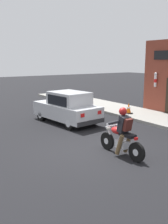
{
  "coord_description": "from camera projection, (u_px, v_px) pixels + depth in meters",
  "views": [
    {
      "loc": [
        -5.33,
        -7.05,
        3.12
      ],
      "look_at": [
        0.74,
        1.84,
        0.95
      ],
      "focal_mm": 42.0,
      "sensor_mm": 36.0,
      "label": 1
    }
  ],
  "objects": [
    {
      "name": "motorcycle_with_rider",
      "position": [
        122.0,
        136.0,
        8.54
      ],
      "size": [
        0.56,
        2.02,
        1.62
      ],
      "color": "black",
      "rests_on": "ground"
    },
    {
      "name": "traffic_cone",
      "position": [
        129.0,
        108.0,
        14.63
      ],
      "size": [
        0.36,
        0.36,
        0.6
      ],
      "color": "black",
      "rests_on": "sidewalk_curb"
    },
    {
      "name": "car_hatchback",
      "position": [
        67.0,
        108.0,
        12.96
      ],
      "size": [
        2.03,
        3.93,
        1.57
      ],
      "color": "black",
      "rests_on": "ground"
    },
    {
      "name": "ground_plane",
      "position": [
        96.0,
        149.0,
        9.27
      ],
      "size": [
        80.0,
        80.0,
        0.0
      ],
      "primitive_type": "plane",
      "color": "black"
    },
    {
      "name": "sidewalk_curb",
      "position": [
        142.0,
        115.0,
        14.71
      ],
      "size": [
        2.6,
        22.0,
        0.14
      ],
      "primitive_type": "cube",
      "color": "gray",
      "rests_on": "ground"
    }
  ]
}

